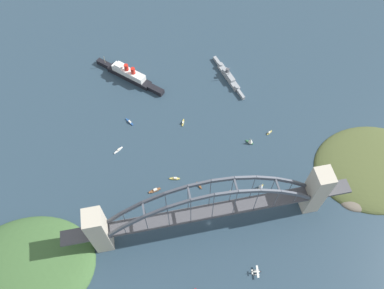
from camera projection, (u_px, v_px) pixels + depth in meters
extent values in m
plane|color=#283D4C|center=(209.00, 223.00, 339.51)|extent=(1400.00, 1400.00, 0.00)
cube|color=#BCB29E|center=(99.00, 231.00, 305.06)|extent=(14.47, 16.38, 59.08)
cube|color=#BCB29E|center=(315.00, 191.00, 323.97)|extent=(14.47, 16.38, 59.08)
cube|color=#47474C|center=(210.00, 211.00, 316.82)|extent=(169.61, 12.66, 2.40)
cube|color=#47474C|center=(76.00, 236.00, 305.38)|extent=(24.00, 12.66, 2.40)
cube|color=#47474C|center=(336.00, 188.00, 328.25)|extent=(24.00, 12.66, 2.40)
cube|color=#4C515B|center=(114.00, 232.00, 298.85)|extent=(19.84, 1.80, 18.46)
cube|color=#4C515B|center=(134.00, 222.00, 288.56)|extent=(19.53, 1.80, 15.13)
cube|color=#4C515B|center=(156.00, 212.00, 281.30)|extent=(19.13, 1.80, 11.80)
cube|color=#4C515B|center=(179.00, 204.00, 277.07)|extent=(18.61, 1.80, 8.43)
cube|color=#4C515B|center=(203.00, 198.00, 275.86)|extent=(18.01, 1.80, 4.97)
cube|color=#4C515B|center=(226.00, 193.00, 277.68)|extent=(18.01, 1.80, 4.97)
cube|color=#4C515B|center=(249.00, 191.00, 282.52)|extent=(18.61, 1.80, 8.43)
cube|color=#4C515B|center=(270.00, 191.00, 290.39)|extent=(19.13, 1.80, 11.80)
cube|color=#4C515B|center=(289.00, 193.00, 301.28)|extent=(19.53, 1.80, 15.13)
cube|color=#4C515B|center=(306.00, 197.00, 315.21)|extent=(19.84, 1.80, 18.46)
cube|color=#4C515B|center=(113.00, 219.00, 304.81)|extent=(19.84, 1.80, 18.46)
cube|color=#4C515B|center=(132.00, 208.00, 294.52)|extent=(19.53, 1.80, 15.13)
cube|color=#4C515B|center=(154.00, 198.00, 287.26)|extent=(19.13, 1.80, 11.80)
cube|color=#4C515B|center=(176.00, 190.00, 283.03)|extent=(18.61, 1.80, 8.43)
cube|color=#4C515B|center=(199.00, 184.00, 281.82)|extent=(18.01, 1.80, 4.97)
cube|color=#4C515B|center=(223.00, 180.00, 283.63)|extent=(18.01, 1.80, 4.97)
cube|color=#4C515B|center=(245.00, 178.00, 288.48)|extent=(18.61, 1.80, 8.43)
cube|color=#4C515B|center=(266.00, 178.00, 296.35)|extent=(19.13, 1.80, 11.80)
cube|color=#4C515B|center=(284.00, 180.00, 307.24)|extent=(19.53, 1.80, 15.13)
cube|color=#4C515B|center=(301.00, 184.00, 321.16)|extent=(19.84, 1.80, 18.46)
cube|color=#4C515B|center=(104.00, 231.00, 307.73)|extent=(1.40, 11.40, 1.40)
cube|color=#4C515B|center=(144.00, 209.00, 287.16)|extent=(1.40, 11.40, 1.40)
cube|color=#4C515B|center=(189.00, 193.00, 278.69)|extent=(1.40, 11.40, 1.40)
cube|color=#4C515B|center=(236.00, 185.00, 282.32)|extent=(1.40, 11.40, 1.40)
cube|color=#4C515B|center=(278.00, 185.00, 298.06)|extent=(1.40, 11.40, 1.40)
cube|color=#4C515B|center=(311.00, 193.00, 325.90)|extent=(1.40, 11.40, 1.40)
cylinder|color=#4C515B|center=(125.00, 230.00, 299.25)|extent=(0.56, 0.56, 14.89)
cylinder|color=#4C515B|center=(123.00, 217.00, 305.21)|extent=(0.56, 0.56, 14.89)
cylinder|color=#4C515B|center=(146.00, 223.00, 295.77)|extent=(0.56, 0.56, 27.41)
cylinder|color=#4C515B|center=(144.00, 210.00, 301.73)|extent=(0.56, 0.56, 27.41)
cylinder|color=#4C515B|center=(168.00, 217.00, 293.81)|extent=(0.56, 0.56, 36.35)
cylinder|color=#4C515B|center=(166.00, 203.00, 299.77)|extent=(0.56, 0.56, 36.35)
cylinder|color=#4C515B|center=(191.00, 211.00, 293.36)|extent=(0.56, 0.56, 41.71)
cylinder|color=#4C515B|center=(188.00, 198.00, 299.31)|extent=(0.56, 0.56, 41.71)
cylinder|color=#4C515B|center=(213.00, 207.00, 294.42)|extent=(0.56, 0.56, 43.50)
cylinder|color=#4C515B|center=(210.00, 194.00, 300.37)|extent=(0.56, 0.56, 43.50)
cylinder|color=#4C515B|center=(235.00, 203.00, 296.99)|extent=(0.56, 0.56, 41.71)
cylinder|color=#4C515B|center=(231.00, 190.00, 302.95)|extent=(0.56, 0.56, 41.71)
cylinder|color=#4C515B|center=(256.00, 200.00, 301.08)|extent=(0.56, 0.56, 36.35)
cylinder|color=#4C515B|center=(252.00, 188.00, 307.04)|extent=(0.56, 0.56, 36.35)
cylinder|color=#4C515B|center=(277.00, 199.00, 306.68)|extent=(0.56, 0.56, 27.41)
cylinder|color=#4C515B|center=(272.00, 186.00, 312.64)|extent=(0.56, 0.56, 27.41)
cylinder|color=#4C515B|center=(296.00, 198.00, 313.79)|extent=(0.56, 0.56, 14.89)
cylinder|color=#4C515B|center=(291.00, 186.00, 319.75)|extent=(0.56, 0.56, 14.89)
ellipsoid|color=#3D6033|center=(24.00, 270.00, 317.28)|extent=(119.16, 94.32, 28.29)
ellipsoid|color=#4C562D|center=(374.00, 168.00, 369.29)|extent=(117.48, 96.87, 16.65)
ellipsoid|color=#756B5B|center=(360.00, 197.00, 352.65)|extent=(41.12, 29.06, 9.16)
cube|color=black|center=(129.00, 77.00, 428.77)|extent=(47.08, 45.53, 5.66)
cube|color=black|center=(104.00, 64.00, 439.26)|extent=(17.27, 16.83, 5.66)
cube|color=black|center=(156.00, 90.00, 418.29)|extent=(18.07, 17.67, 5.66)
cube|color=white|center=(129.00, 73.00, 423.40)|extent=(36.04, 34.91, 7.04)
cube|color=white|center=(120.00, 65.00, 422.31)|extent=(12.02, 11.97, 3.20)
cylinder|color=red|center=(126.00, 67.00, 417.93)|extent=(4.74, 4.74, 7.29)
cylinder|color=red|center=(133.00, 71.00, 415.28)|extent=(4.74, 4.74, 7.29)
cylinder|color=tan|center=(105.00, 60.00, 431.98)|extent=(0.50, 0.50, 10.00)
cube|color=gray|center=(229.00, 77.00, 429.30)|extent=(17.08, 41.72, 3.97)
cube|color=gray|center=(241.00, 94.00, 416.08)|extent=(6.46, 14.11, 3.97)
cube|color=gray|center=(217.00, 61.00, 442.51)|extent=(7.05, 14.26, 3.97)
cube|color=gray|center=(229.00, 75.00, 426.28)|extent=(10.51, 21.38, 3.14)
cylinder|color=gray|center=(237.00, 87.00, 417.59)|extent=(4.74, 4.74, 2.20)
cylinder|color=gray|center=(221.00, 64.00, 435.77)|extent=(4.74, 4.74, 2.20)
cylinder|color=gray|center=(229.00, 71.00, 420.72)|extent=(0.60, 0.60, 10.00)
cylinder|color=#4C4C51|center=(227.00, 70.00, 425.08)|extent=(3.72, 3.72, 4.40)
cylinder|color=#B7B7B2|center=(256.00, 270.00, 316.93)|extent=(5.65, 1.78, 0.90)
cylinder|color=#B7B7B2|center=(256.00, 275.00, 314.99)|extent=(5.65, 1.78, 0.90)
cylinder|color=black|center=(256.00, 270.00, 316.05)|extent=(0.14, 0.14, 1.19)
cylinder|color=black|center=(256.00, 274.00, 314.10)|extent=(0.14, 0.14, 1.19)
ellipsoid|color=silver|center=(256.00, 272.00, 314.01)|extent=(7.86, 2.54, 1.32)
cylinder|color=black|center=(261.00, 272.00, 314.07)|extent=(0.99, 1.37, 1.26)
cube|color=silver|center=(258.00, 272.00, 313.55)|extent=(3.27, 10.15, 0.20)
cube|color=silver|center=(252.00, 272.00, 313.84)|extent=(1.69, 3.93, 0.12)
cube|color=black|center=(252.00, 271.00, 312.76)|extent=(1.11, 0.29, 1.50)
cube|color=#2D6B3D|center=(249.00, 142.00, 384.58)|extent=(5.06, 5.07, 1.01)
cube|color=#2D6B3D|center=(246.00, 141.00, 385.57)|extent=(1.87, 1.87, 1.01)
cube|color=#2D6B3D|center=(252.00, 144.00, 383.60)|extent=(2.01, 2.02, 1.01)
cylinder|color=tan|center=(249.00, 140.00, 381.41)|extent=(0.16, 0.16, 6.79)
cone|color=silver|center=(251.00, 141.00, 381.27)|extent=(6.38, 6.38, 5.43)
cube|color=gold|center=(175.00, 179.00, 362.55)|extent=(6.20, 3.57, 0.97)
cube|color=gold|center=(171.00, 179.00, 362.60)|extent=(2.18, 1.69, 0.97)
cube|color=gold|center=(179.00, 179.00, 362.50)|extent=(2.23, 1.94, 0.97)
cube|color=beige|center=(175.00, 178.00, 361.59)|extent=(3.25, 2.48, 1.28)
cube|color=gold|center=(269.00, 133.00, 390.77)|extent=(4.56, 3.70, 0.97)
cube|color=gold|center=(271.00, 131.00, 391.81)|extent=(1.71, 1.54, 0.97)
cube|color=gold|center=(268.00, 134.00, 389.72)|extent=(1.81, 1.70, 0.97)
cube|color=beige|center=(269.00, 132.00, 389.61)|extent=(2.54, 2.28, 1.29)
cube|color=gold|center=(183.00, 123.00, 397.50)|extent=(3.38, 5.57, 1.07)
cube|color=gold|center=(184.00, 120.00, 399.36)|extent=(1.48, 1.98, 1.07)
cube|color=gold|center=(182.00, 125.00, 395.64)|extent=(1.66, 2.04, 1.07)
cube|color=beige|center=(183.00, 122.00, 396.12)|extent=(2.18, 2.95, 1.39)
cube|color=brown|center=(199.00, 185.00, 358.63)|extent=(3.53, 5.27, 1.14)
cube|color=brown|center=(201.00, 188.00, 357.15)|extent=(1.55, 1.90, 1.14)
cube|color=brown|center=(197.00, 183.00, 360.10)|extent=(1.74, 1.98, 1.14)
cube|color=beige|center=(199.00, 184.00, 357.97)|extent=(2.28, 2.84, 1.07)
cube|color=brown|center=(155.00, 191.00, 355.81)|extent=(7.40, 4.32, 1.07)
cube|color=brown|center=(150.00, 192.00, 354.83)|extent=(2.60, 2.05, 1.07)
cube|color=brown|center=(159.00, 189.00, 356.79)|extent=(2.67, 2.36, 1.07)
cube|color=beige|center=(155.00, 190.00, 354.99)|extent=(3.89, 3.01, 1.31)
cube|color=silver|center=(118.00, 150.00, 379.35)|extent=(6.29, 5.26, 1.11)
cube|color=silver|center=(115.00, 153.00, 377.70)|extent=(2.34, 2.09, 1.11)
cube|color=silver|center=(122.00, 148.00, 381.00)|extent=(2.46, 2.26, 1.11)
cube|color=beige|center=(119.00, 149.00, 378.81)|extent=(3.48, 3.10, 0.91)
cube|color=gold|center=(261.00, 187.00, 357.82)|extent=(4.27, 3.69, 1.06)
cube|color=gold|center=(263.00, 185.00, 358.86)|extent=(1.54, 1.39, 1.06)
cube|color=gold|center=(259.00, 189.00, 356.79)|extent=(1.62, 1.51, 1.06)
cylinder|color=tan|center=(262.00, 185.00, 354.40)|extent=(0.16, 0.16, 7.34)
cone|color=white|center=(261.00, 186.00, 354.26)|extent=(5.15, 5.15, 5.87)
cube|color=#234C8C|center=(129.00, 122.00, 398.04)|extent=(5.63, 7.06, 1.09)
cube|color=#234C8C|center=(127.00, 119.00, 399.83)|extent=(2.27, 2.61, 1.09)
cube|color=#234C8C|center=(132.00, 124.00, 396.25)|extent=(2.47, 2.74, 1.09)
cube|color=beige|center=(130.00, 122.00, 396.73)|extent=(3.36, 3.89, 1.20)
cone|color=red|center=(230.00, 191.00, 354.86)|extent=(2.20, 2.20, 2.20)
sphere|color=#F2E566|center=(230.00, 191.00, 353.68)|extent=(0.50, 0.50, 0.50)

